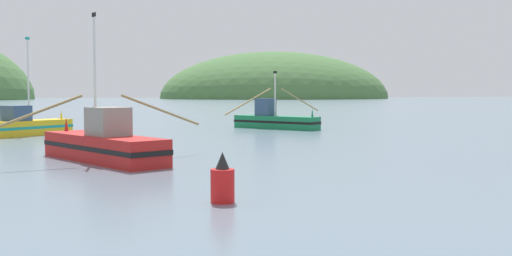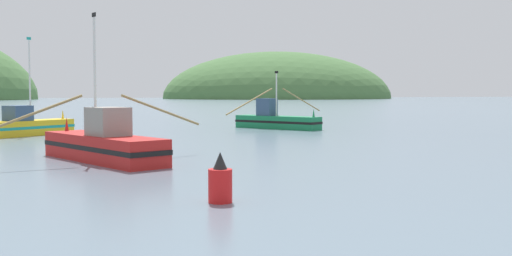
# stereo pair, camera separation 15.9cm
# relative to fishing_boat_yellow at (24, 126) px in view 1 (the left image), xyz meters

# --- Properties ---
(hill_far_center) EXTENTS (102.67, 82.14, 41.55)m
(hill_far_center) POSITION_rel_fishing_boat_yellow_xyz_m (79.45, 212.96, -0.72)
(hill_far_center) COLOR #47703D
(hill_far_center) RESTS_ON ground
(fishing_boat_yellow) EXTENTS (6.50, 6.34, 7.15)m
(fishing_boat_yellow) POSITION_rel_fishing_boat_yellow_xyz_m (0.00, 0.00, 0.00)
(fishing_boat_yellow) COLOR gold
(fishing_boat_yellow) RESTS_ON ground
(fishing_boat_green) EXTENTS (10.60, 8.20, 4.95)m
(fishing_boat_green) POSITION_rel_fishing_boat_yellow_xyz_m (19.86, 3.54, 0.04)
(fishing_boat_green) COLOR #197A47
(fishing_boat_green) RESTS_ON ground
(fishing_boat_red) EXTENTS (9.68, 8.49, 6.86)m
(fishing_boat_red) POSITION_rel_fishing_boat_yellow_xyz_m (5.65, -17.83, 0.07)
(fishing_boat_red) COLOR red
(fishing_boat_red) RESTS_ON ground
(channel_buoy) EXTENTS (0.70, 0.70, 1.47)m
(channel_buoy) POSITION_rel_fishing_boat_yellow_xyz_m (9.02, -29.24, -0.12)
(channel_buoy) COLOR red
(channel_buoy) RESTS_ON ground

